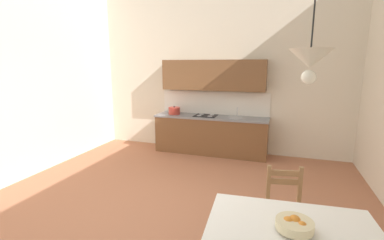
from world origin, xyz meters
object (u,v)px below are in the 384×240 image
at_px(pendant_lamp, 310,60).
at_px(kitchen_cabinetry, 211,118).
at_px(dining_chair_kitchen_side, 285,211).
at_px(fruit_bowl, 294,225).

bearing_deg(pendant_lamp, kitchen_cabinetry, 114.02).
bearing_deg(dining_chair_kitchen_side, kitchen_cabinetry, 118.33).
distance_m(fruit_bowl, pendant_lamp, 1.31).
xyz_separation_m(kitchen_cabinetry, dining_chair_kitchen_side, (1.67, -3.10, -0.41)).
height_order(fruit_bowl, pendant_lamp, pendant_lamp).
xyz_separation_m(dining_chair_kitchen_side, fruit_bowl, (0.04, -0.89, 0.37)).
bearing_deg(fruit_bowl, kitchen_cabinetry, 113.26).
relative_size(kitchen_cabinetry, pendant_lamp, 3.31).
distance_m(kitchen_cabinetry, pendant_lamp, 4.45).
bearing_deg(pendant_lamp, dining_chair_kitchen_side, 94.54).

